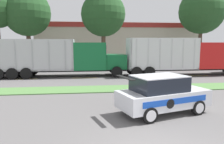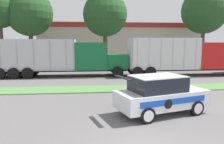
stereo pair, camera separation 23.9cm
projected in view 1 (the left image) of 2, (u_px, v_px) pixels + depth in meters
The scene contains 12 objects.
grass_verge at pixel (116, 89), 15.23m from camera, with size 120.00×2.20×0.06m, color #517F42.
centre_line_3 at pixel (24, 79), 19.38m from camera, with size 2.40×0.14×0.01m, color yellow.
centre_line_4 at pixel (85, 78), 20.00m from camera, with size 2.40×0.14×0.01m, color yellow.
centre_line_5 at pixel (142, 77), 20.62m from camera, with size 2.40×0.14×0.01m, color yellow.
centre_line_6 at pixel (196, 76), 21.24m from camera, with size 2.40×0.14×0.01m, color yellow.
dump_truck_lead at pixel (75, 59), 20.88m from camera, with size 12.16×2.82×3.52m.
dump_truck_mid at pixel (198, 58), 21.70m from camera, with size 12.18×2.60×3.65m.
rally_car at pixel (162, 94), 9.91m from camera, with size 4.47×2.93×1.80m.
store_building_backdrop at pixel (115, 42), 43.64m from camera, with size 28.86×12.10×6.68m.
tree_behind_left at pixel (202, 7), 33.32m from camera, with size 6.90×6.90×13.17m.
tree_behind_centre at pixel (103, 10), 29.65m from camera, with size 6.04×6.04×11.57m.
tree_behind_right at pixel (27, 8), 30.04m from camera, with size 6.41×6.41×12.09m.
Camera 1 is at (-2.00, -5.50, 3.23)m, focal length 35.00 mm.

